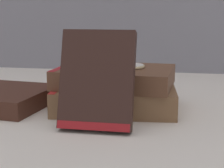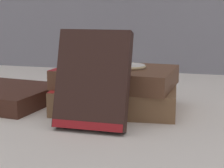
{
  "view_description": "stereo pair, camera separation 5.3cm",
  "coord_description": "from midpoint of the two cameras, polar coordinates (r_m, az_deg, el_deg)",
  "views": [
    {
      "loc": [
        0.09,
        -0.59,
        0.18
      ],
      "look_at": [
        -0.02,
        0.04,
        0.05
      ],
      "focal_mm": 60.0,
      "sensor_mm": 36.0,
      "label": 1
    },
    {
      "loc": [
        0.14,
        -0.58,
        0.18
      ],
      "look_at": [
        -0.02,
        0.04,
        0.05
      ],
      "focal_mm": 60.0,
      "sensor_mm": 36.0,
      "label": 2
    }
  ],
  "objects": [
    {
      "name": "book_flat_top",
      "position": [
        0.68,
        -2.14,
        1.1
      ],
      "size": [
        0.21,
        0.16,
        0.03
      ],
      "rotation": [
        0.0,
        0.0,
        -0.06
      ],
      "color": "brown",
      "rests_on": "book_flat_bottom"
    },
    {
      "name": "pocket_watch",
      "position": [
        0.68,
        0.14,
        2.73
      ],
      "size": [
        0.06,
        0.06,
        0.01
      ],
      "color": "silver",
      "rests_on": "book_flat_top"
    },
    {
      "name": "book_flat_bottom",
      "position": [
        0.68,
        -2.13,
        -2.15
      ],
      "size": [
        0.23,
        0.17,
        0.04
      ],
      "rotation": [
        0.0,
        0.0,
        0.09
      ],
      "color": "brown",
      "rests_on": "ground_plane"
    },
    {
      "name": "reading_glasses",
      "position": [
        0.83,
        -3.8,
        -1.09
      ],
      "size": [
        0.11,
        0.07,
        0.0
      ],
      "rotation": [
        0.0,
        0.0,
        -0.24
      ],
      "color": "black",
      "rests_on": "ground_plane"
    },
    {
      "name": "book_leaning_front",
      "position": [
        0.57,
        -4.95,
        0.05
      ],
      "size": [
        0.11,
        0.07,
        0.15
      ],
      "rotation": [
        -0.3,
        0.0,
        0.0
      ],
      "color": "#331E19",
      "rests_on": "ground_plane"
    },
    {
      "name": "ground_plane",
      "position": [
        0.63,
        -0.82,
        -5.45
      ],
      "size": [
        3.0,
        3.0,
        0.0
      ],
      "primitive_type": "plane",
      "color": "silver"
    }
  ]
}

